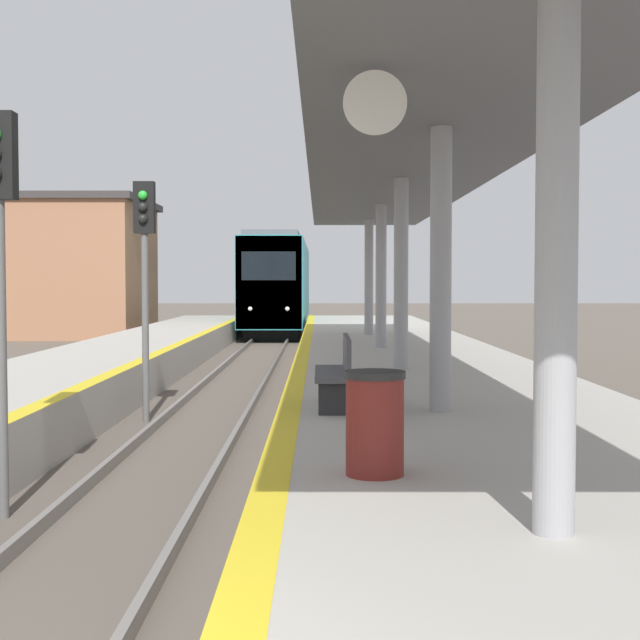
{
  "coord_description": "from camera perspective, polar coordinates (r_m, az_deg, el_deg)",
  "views": [
    {
      "loc": [
        2.04,
        -2.92,
        2.47
      ],
      "look_at": [
        1.98,
        12.78,
        1.8
      ],
      "focal_mm": 50.0,
      "sensor_mm": 36.0,
      "label": 1
    }
  ],
  "objects": [
    {
      "name": "station_canopy",
      "position": [
        16.66,
        5.45,
        8.96
      ],
      "size": [
        3.41,
        27.07,
        3.73
      ],
      "color": "#99999E",
      "rests_on": "platform_right"
    },
    {
      "name": "train",
      "position": [
        45.59,
        -2.35,
        2.27
      ],
      "size": [
        2.7,
        20.49,
        4.59
      ],
      "color": "black",
      "rests_on": "ground"
    },
    {
      "name": "trash_bin",
      "position": [
        7.5,
        3.75,
        -6.58
      ],
      "size": [
        0.51,
        0.51,
        0.87
      ],
      "color": "maroon",
      "rests_on": "platform_right"
    },
    {
      "name": "signal_near",
      "position": [
        9.81,
        -19.66,
        5.18
      ],
      "size": [
        0.36,
        0.31,
        4.22
      ],
      "color": "#595959",
      "rests_on": "ground"
    },
    {
      "name": "bench",
      "position": [
        11.44,
        1.33,
        -3.22
      ],
      "size": [
        0.44,
        1.61,
        0.92
      ],
      "color": "#4C4C51",
      "rests_on": "platform_right"
    },
    {
      "name": "station_building",
      "position": [
        42.94,
        -17.7,
        3.22
      ],
      "size": [
        10.65,
        7.8,
        6.25
      ],
      "color": "#9E6B4C",
      "rests_on": "ground"
    },
    {
      "name": "signal_mid",
      "position": [
        15.91,
        -10.94,
        4.18
      ],
      "size": [
        0.36,
        0.31,
        4.22
      ],
      "color": "#595959",
      "rests_on": "ground"
    }
  ]
}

